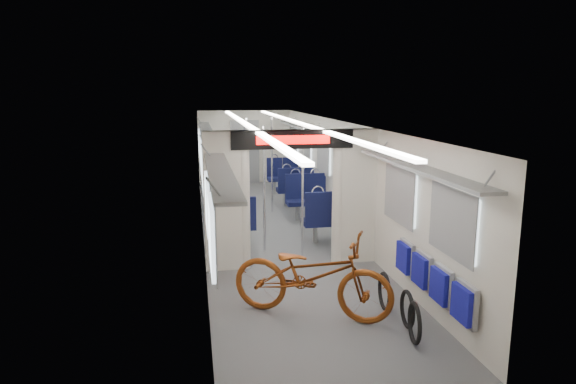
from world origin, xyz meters
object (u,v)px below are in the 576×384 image
Objects in this scene: bike_hoop_b at (407,311)px; seat_bay_near_right at (316,203)px; bicycle at (312,275)px; bike_hoop_a at (414,325)px; stanchion_far_right at (272,165)px; bike_hoop_c at (384,293)px; seat_bay_far_right at (289,179)px; flip_bench at (431,278)px; seat_bay_far_left at (220,181)px; stanchion_near_left at (264,190)px; stanchion_far_left at (247,168)px; seat_bay_near_left at (228,209)px; stanchion_near_right at (303,193)px.

bike_hoop_b is 0.22× the size of seat_bay_near_right.
bicycle reaches higher than bike_hoop_a.
stanchion_far_right is (0.37, 5.90, 0.58)m from bicycle.
bicycle is at bearing 137.10° from bike_hoop_a.
bike_hoop_c reaches higher than bike_hoop_b.
seat_bay_far_right is 0.92× the size of stanchion_far_right.
flip_bench is 1.01× the size of seat_bay_far_left.
bike_hoop_b is at bearing -69.04° from stanchion_near_left.
seat_bay_far_right is at bearing -1.47° from seat_bay_far_left.
seat_bay_near_left is at bearing -109.97° from stanchion_far_left.
seat_bay_near_left is 0.91× the size of stanchion_far_right.
stanchion_near_right is (-0.62, 2.44, 0.91)m from bike_hoop_c.
bike_hoop_b is 0.21× the size of stanchion_near_right.
seat_bay_near_left reaches higher than flip_bench.
stanchion_far_right is (-0.69, 1.75, 0.58)m from seat_bay_near_right.
seat_bay_far_left is (-0.82, 7.44, -0.02)m from bicycle.
seat_bay_far_right is (-0.42, 7.80, -0.03)m from flip_bench.
flip_bench is 0.90× the size of stanchion_far_right.
stanchion_near_right reaches higher than seat_bay_near_left.
bicycle is 2.98m from stanchion_near_left.
stanchion_near_right and stanchion_far_left have the same top height.
bike_hoop_c is 0.23× the size of stanchion_far_left.
seat_bay_near_left reaches higher than bike_hoop_c.
seat_bay_near_left is (-1.84, 5.03, 0.32)m from bike_hoop_a.
seat_bay_near_right is 0.98× the size of stanchion_far_left.
seat_bay_near_left is at bearing 110.10° from bike_hoop_a.
bicycle is 1.03× the size of seat_bay_near_left.
bike_hoop_a is at bearing -90.35° from seat_bay_near_right.
seat_bay_far_right is (0.04, 7.39, 0.31)m from bike_hoop_c.
seat_bay_near_left is at bearing 117.03° from stanchion_near_left.
flip_bench is (1.47, -0.41, 0.01)m from bicycle.
seat_bay_near_left is (-2.29, 4.49, -0.04)m from flip_bench.
seat_bay_near_left is (-0.82, 4.08, -0.02)m from bicycle.
bike_hoop_c is at bearing 90.59° from bike_hoop_a.
seat_bay_near_right is at bearing -68.62° from stanchion_far_right.
bicycle is 4.16m from seat_bay_near_left.
seat_bay_far_right is 0.92× the size of stanchion_near_right.
bike_hoop_a is 3.57m from stanchion_near_right.
seat_bay_near_left is at bearing 39.41° from bicycle.
seat_bay_far_right is at bearing 90.00° from seat_bay_near_right.
bike_hoop_b is (-0.37, -0.14, -0.36)m from flip_bench.
stanchion_far_right is at bearing 99.92° from flip_bench.
seat_bay_far_left is (-1.84, 8.39, 0.31)m from bike_hoop_a.
stanchion_near_left is at bearing 32.45° from bicycle.
seat_bay_far_right is at bearing 53.46° from stanchion_far_left.
flip_bench is at bearing -80.08° from stanchion_far_right.
seat_bay_far_left is 4.61m from stanchion_near_left.
stanchion_near_right is (0.61, -0.47, 0.00)m from stanchion_near_left.
bike_hoop_a is 6.77m from stanchion_far_left.
bike_hoop_a is at bearing -129.87° from flip_bench.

